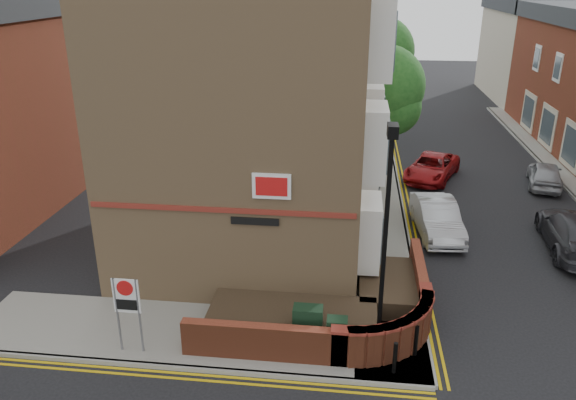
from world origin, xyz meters
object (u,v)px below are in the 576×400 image
at_px(lamppost, 385,245).
at_px(zone_sign, 127,302).
at_px(utility_cabinet_large, 308,326).
at_px(silver_car_near, 437,218).

distance_m(lamppost, zone_sign, 6.85).
relative_size(lamppost, utility_cabinet_large, 5.25).
xyz_separation_m(lamppost, utility_cabinet_large, (-1.90, 0.10, -2.62)).
relative_size(lamppost, silver_car_near, 1.50).
height_order(lamppost, silver_car_near, lamppost).
bearing_deg(zone_sign, utility_cabinet_large, 9.69).
bearing_deg(lamppost, silver_car_near, 72.65).
height_order(lamppost, utility_cabinet_large, lamppost).
distance_m(utility_cabinet_large, zone_sign, 4.86).
relative_size(utility_cabinet_large, zone_sign, 0.55).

